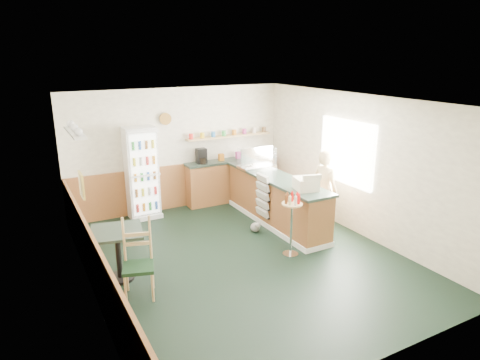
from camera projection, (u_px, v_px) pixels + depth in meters
ground at (244, 258)px, 7.42m from camera, size 6.00×6.00×0.00m
room_envelope at (212, 165)px, 7.49m from camera, size 5.04×6.02×2.72m
service_counter at (276, 202)px, 8.81m from camera, size 0.68×3.01×1.01m
back_counter at (230, 178)px, 10.16m from camera, size 2.24×0.42×1.69m
drinks_fridge at (142, 173)px, 9.02m from camera, size 0.64×0.54×1.95m
display_case at (257, 158)px, 9.24m from camera, size 0.78×0.41×0.45m
cash_register at (306, 184)px, 7.79m from camera, size 0.47×0.48×0.22m
shopkeeper at (325, 190)px, 8.45m from camera, size 0.47×0.59×1.62m
condiment_stand at (292, 216)px, 7.33m from camera, size 0.36×0.36×1.12m
newspaper_rack at (263, 196)px, 8.53m from camera, size 0.09×0.44×0.88m
cafe_table at (118, 245)px, 6.56m from camera, size 0.89×0.89×0.83m
cafe_chair at (136, 255)px, 6.17m from camera, size 0.54×0.55×1.17m
dog_doorstop at (256, 227)px, 8.46m from camera, size 0.19×0.24×0.23m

